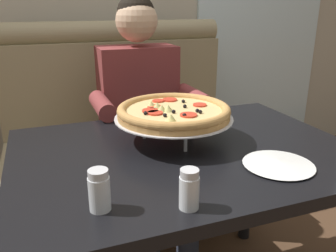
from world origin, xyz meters
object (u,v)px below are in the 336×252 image
object	(u,v)px
booth_bench	(127,148)
plate_near_left	(278,163)
dining_table	(185,173)
shaker_pepper_flakes	(99,193)
diner_main	(144,110)
shaker_parmesan	(189,192)
patio_chair	(216,77)
pizza	(174,112)

from	to	relation	value
booth_bench	plate_near_left	size ratio (longest dim) A/B	6.24
dining_table	shaker_pepper_flakes	world-z (taller)	shaker_pepper_flakes
plate_near_left	diner_main	bearing A→B (deg)	102.02
diner_main	shaker_pepper_flakes	world-z (taller)	diner_main
shaker_parmesan	dining_table	bearing A→B (deg)	67.97
diner_main	booth_bench	bearing A→B (deg)	97.55
dining_table	shaker_parmesan	distance (m)	0.40
dining_table	plate_near_left	bearing A→B (deg)	-46.22
patio_chair	pizza	bearing A→B (deg)	-122.10
booth_bench	dining_table	xyz separation A→B (m)	(0.00, -0.89, 0.25)
shaker_pepper_flakes	dining_table	bearing A→B (deg)	38.59
shaker_parmesan	patio_chair	xyz separation A→B (m)	(1.38, 2.43, -0.27)
diner_main	pizza	xyz separation A→B (m)	(-0.04, -0.53, 0.14)
dining_table	shaker_pepper_flakes	distance (m)	0.46
shaker_pepper_flakes	pizza	bearing A→B (deg)	47.67
shaker_pepper_flakes	patio_chair	size ratio (longest dim) A/B	0.12
plate_near_left	pizza	bearing A→B (deg)	125.27
shaker_parmesan	patio_chair	bearing A→B (deg)	60.41
patio_chair	diner_main	bearing A→B (deg)	-129.56
plate_near_left	patio_chair	world-z (taller)	patio_chair
dining_table	diner_main	distance (m)	0.63
diner_main	patio_chair	bearing A→B (deg)	50.44
booth_bench	shaker_parmesan	size ratio (longest dim) A/B	13.21
pizza	shaker_pepper_flakes	size ratio (longest dim) A/B	4.04
patio_chair	shaker_pepper_flakes	bearing A→B (deg)	-123.89
dining_table	diner_main	bearing A→B (deg)	86.77
shaker_parmesan	plate_near_left	size ratio (longest dim) A/B	0.47
booth_bench	patio_chair	bearing A→B (deg)	43.88
diner_main	shaker_parmesan	world-z (taller)	diner_main
patio_chair	plate_near_left	bearing A→B (deg)	-113.88
shaker_pepper_flakes	plate_near_left	distance (m)	0.57
pizza	shaker_pepper_flakes	distance (m)	0.50
booth_bench	plate_near_left	xyz separation A→B (m)	(0.22, -1.12, 0.36)
diner_main	shaker_pepper_flakes	bearing A→B (deg)	-112.89
booth_bench	shaker_pepper_flakes	xyz separation A→B (m)	(-0.35, -1.17, 0.39)
plate_near_left	patio_chair	size ratio (longest dim) A/B	0.26
patio_chair	shaker_parmesan	bearing A→B (deg)	-119.59
pizza	shaker_parmesan	xyz separation A→B (m)	(-0.13, -0.44, -0.06)
diner_main	plate_near_left	bearing A→B (deg)	-77.98
booth_bench	plate_near_left	bearing A→B (deg)	-79.03
diner_main	shaker_parmesan	size ratio (longest dim) A/B	12.24
patio_chair	dining_table	bearing A→B (deg)	-120.74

